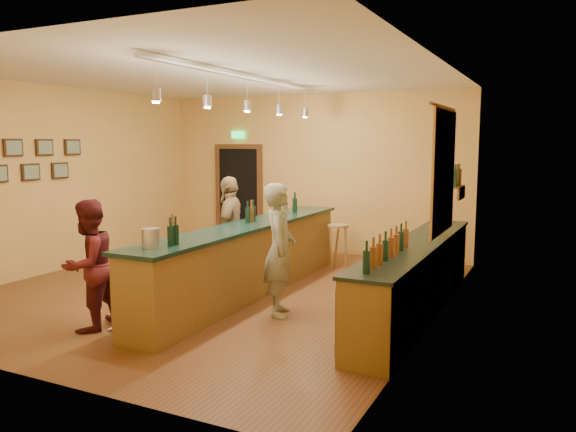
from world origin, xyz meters
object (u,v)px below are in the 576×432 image
at_px(back_counter, 417,276).
at_px(tasting_bar, 248,254).
at_px(customer_a, 89,265).
at_px(bartender, 280,250).
at_px(customer_b, 230,231).
at_px(bar_stool, 338,233).

bearing_deg(back_counter, tasting_bar, -175.75).
bearing_deg(customer_a, bartender, 127.17).
height_order(tasting_bar, customer_a, customer_a).
bearing_deg(back_counter, customer_b, 175.95).
bearing_deg(tasting_bar, customer_b, 144.40).
xyz_separation_m(back_counter, customer_a, (-3.35, -2.38, 0.30)).
xyz_separation_m(bartender, customer_a, (-1.77, -1.51, -0.08)).
relative_size(customer_b, bar_stool, 2.17).
distance_m(back_counter, customer_b, 3.01).
bearing_deg(customer_a, bar_stool, 158.27).
height_order(bartender, customer_b, bartender).
height_order(back_counter, tasting_bar, tasting_bar).
relative_size(tasting_bar, customer_a, 3.26).
relative_size(tasting_bar, bar_stool, 6.46).
bearing_deg(tasting_bar, customer_a, -112.51).
xyz_separation_m(bartender, bar_stool, (-0.30, 2.89, -0.21)).
distance_m(bartender, customer_a, 2.33).
distance_m(customer_a, customer_b, 2.62).
bearing_deg(bartender, customer_b, 28.99).
relative_size(tasting_bar, bartender, 2.96).
bearing_deg(customer_a, tasting_bar, 154.26).
xyz_separation_m(bartender, customer_b, (-1.41, 1.08, -0.00)).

